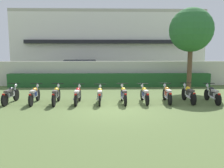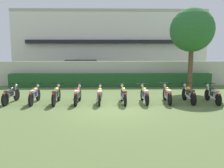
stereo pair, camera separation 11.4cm
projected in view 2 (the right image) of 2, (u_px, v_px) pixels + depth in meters
The scene contains 16 objects.
ground at pixel (113, 109), 10.77m from camera, with size 60.00×60.00×0.00m, color #566B38.
building at pixel (109, 44), 26.53m from camera, with size 19.53×6.50×6.75m.
compound_wall at pixel (110, 73), 18.23m from camera, with size 18.55×0.30×1.86m, color beige.
hedge_row at pixel (111, 80), 17.60m from camera, with size 14.84×0.70×0.98m, color #235628.
parked_car at pixel (82, 70), 21.01m from camera, with size 4.71×2.59×1.89m.
tree_near_inspector at pixel (192, 30), 16.04m from camera, with size 2.96×2.96×5.53m.
motorcycle_in_row_0 at pixel (11, 94), 11.96m from camera, with size 0.60×1.93×0.97m.
motorcycle_in_row_1 at pixel (34, 95), 11.92m from camera, with size 0.60×1.93×0.96m.
motorcycle_in_row_2 at pixel (56, 95), 11.86m from camera, with size 0.60×1.96×0.97m.
motorcycle_in_row_3 at pixel (78, 95), 11.88m from camera, with size 0.60×1.80×0.96m.
motorcycle_in_row_4 at pixel (100, 95), 11.90m from camera, with size 0.60×1.78×0.94m.
motorcycle_in_row_5 at pixel (124, 94), 11.95m from camera, with size 0.60×1.90×0.96m.
motorcycle_in_row_6 at pixel (145, 94), 12.02m from camera, with size 0.60×1.81×0.94m.
motorcycle_in_row_7 at pixel (167, 94), 12.07m from camera, with size 0.60×1.87×0.96m.
motorcycle_in_row_8 at pixel (189, 94), 12.08m from camera, with size 0.60×1.91×0.97m.
motorcycle_in_row_9 at pixel (213, 94), 12.03m from camera, with size 0.60×1.91×0.95m.
Camera 2 is at (-0.24, -10.51, 2.59)m, focal length 38.08 mm.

